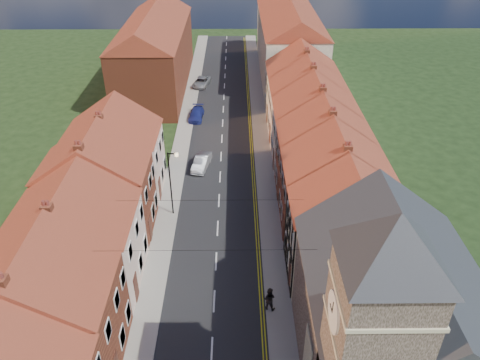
{
  "coord_description": "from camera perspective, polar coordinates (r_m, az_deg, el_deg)",
  "views": [
    {
      "loc": [
        1.55,
        -12.55,
        24.38
      ],
      "look_at": [
        1.88,
        19.98,
        3.5
      ],
      "focal_mm": 35.0,
      "sensor_mm": 36.0,
      "label": 1
    }
  ],
  "objects": [
    {
      "name": "car_far",
      "position": [
        57.28,
        -5.34,
        7.99
      ],
      "size": [
        1.83,
        4.03,
        1.15
      ],
      "primitive_type": "imported",
      "rotation": [
        0.0,
        0.0,
        -0.06
      ],
      "color": "navy",
      "rests_on": "ground"
    },
    {
      "name": "cottage_l_cream",
      "position": [
        28.97,
        -23.1,
        -13.98
      ],
      "size": [
        8.3,
        6.3,
        9.1
      ],
      "color": "brown",
      "rests_on": "ground"
    },
    {
      "name": "cottage_r_cream_far",
      "position": [
        56.45,
        7.5,
        11.77
      ],
      "size": [
        8.3,
        6.0,
        9.0
      ],
      "color": "#B2AF96",
      "rests_on": "ground"
    },
    {
      "name": "cottage_r_pink",
      "position": [
        46.63,
        9.11,
        6.99
      ],
      "size": [
        8.3,
        6.0,
        9.0
      ],
      "color": "beige",
      "rests_on": "ground"
    },
    {
      "name": "church",
      "position": [
        25.6,
        18.09,
        -15.76
      ],
      "size": [
        11.25,
        14.25,
        15.2
      ],
      "color": "#2F2A21",
      "rests_on": "ground"
    },
    {
      "name": "cottage_l_pink",
      "position": [
        42.93,
        -15.19,
        3.69
      ],
      "size": [
        8.3,
        6.3,
        8.8
      ],
      "color": "beige",
      "rests_on": "ground"
    },
    {
      "name": "pavement_left",
      "position": [
        49.37,
        -7.44,
        2.88
      ],
      "size": [
        1.8,
        90.0,
        0.12
      ],
      "primitive_type": "cube",
      "color": "gray",
      "rests_on": "ground"
    },
    {
      "name": "block_right_far",
      "position": [
        70.62,
        5.99,
        16.85
      ],
      "size": [
        8.3,
        24.2,
        10.5
      ],
      "color": "#B2AF96",
      "rests_on": "ground"
    },
    {
      "name": "cottage_r_white_near",
      "position": [
        37.36,
        11.48,
        -0.24
      ],
      "size": [
        8.3,
        6.0,
        9.0
      ],
      "color": "brown",
      "rests_on": "ground"
    },
    {
      "name": "cottage_r_cream_mid",
      "position": [
        41.9,
        10.17,
        3.79
      ],
      "size": [
        8.3,
        5.2,
        9.0
      ],
      "color": "brown",
      "rests_on": "ground"
    },
    {
      "name": "lamppost",
      "position": [
        39.02,
        -8.39,
        0.02
      ],
      "size": [
        0.88,
        0.15,
        6.0
      ],
      "color": "black",
      "rests_on": "pavement_left"
    },
    {
      "name": "car_distant",
      "position": [
        67.1,
        -4.71,
        11.8
      ],
      "size": [
        2.73,
        4.44,
        1.15
      ],
      "primitive_type": "imported",
      "rotation": [
        0.0,
        0.0,
        -0.21
      ],
      "color": "#989C9F",
      "rests_on": "ground"
    },
    {
      "name": "block_left_far",
      "position": [
        66.29,
        -10.36,
        15.45
      ],
      "size": [
        8.3,
        24.2,
        10.5
      ],
      "color": "brown",
      "rests_on": "ground"
    },
    {
      "name": "cottage_l_brick_mid",
      "position": [
        38.05,
        -17.06,
        -0.37
      ],
      "size": [
        8.3,
        5.7,
        9.1
      ],
      "color": "brown",
      "rests_on": "ground"
    },
    {
      "name": "road",
      "position": [
        49.06,
        -2.32,
        2.88
      ],
      "size": [
        7.0,
        90.0,
        0.02
      ],
      "primitive_type": "cube",
      "color": "black",
      "rests_on": "ground"
    },
    {
      "name": "cottage_r_tudor",
      "position": [
        33.07,
        13.09,
        -5.34
      ],
      "size": [
        8.3,
        5.2,
        9.0
      ],
      "color": "#B2AF96",
      "rests_on": "ground"
    },
    {
      "name": "car_mid",
      "position": [
        46.96,
        -4.71,
        2.18
      ],
      "size": [
        2.04,
        3.95,
        1.24
      ],
      "primitive_type": "imported",
      "rotation": [
        0.0,
        0.0,
        -0.2
      ],
      "color": "#A2A3A9",
      "rests_on": "ground"
    },
    {
      "name": "cottage_l_white",
      "position": [
        33.44,
        -19.51,
        -6.3
      ],
      "size": [
        8.3,
        6.9,
        8.8
      ],
      "color": "beige",
      "rests_on": "ground"
    },
    {
      "name": "pavement_right",
      "position": [
        49.09,
        2.82,
        2.96
      ],
      "size": [
        1.8,
        90.0,
        0.12
      ],
      "primitive_type": "cube",
      "color": "gray",
      "rests_on": "ground"
    },
    {
      "name": "cottage_r_white_far",
      "position": [
        51.49,
        8.23,
        9.62
      ],
      "size": [
        8.3,
        5.2,
        9.0
      ],
      "color": "beige",
      "rests_on": "ground"
    },
    {
      "name": "pedestrian_right",
      "position": [
        32.02,
        3.56,
        -14.24
      ],
      "size": [
        1.03,
        0.9,
        1.79
      ],
      "primitive_type": "imported",
      "rotation": [
        0.0,
        0.0,
        2.85
      ],
      "color": "black",
      "rests_on": "pavement_right"
    }
  ]
}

